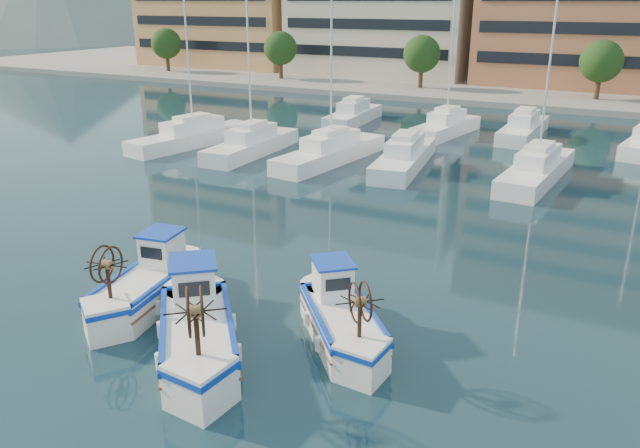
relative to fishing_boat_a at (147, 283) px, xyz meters
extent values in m
plane|color=#1B3D47|center=(4.73, -0.81, -0.78)|extent=(300.00, 300.00, 0.00)
cube|color=gray|center=(4.73, 66.19, -0.48)|extent=(180.00, 40.00, 0.60)
cylinder|color=#3F2B19|center=(-45.27, 52.69, 0.72)|extent=(0.50, 0.50, 3.00)
sphere|color=#224518|center=(-45.27, 52.69, 3.42)|extent=(4.00, 4.00, 4.00)
cylinder|color=#3F2B19|center=(-27.27, 52.69, 0.72)|extent=(0.50, 0.50, 3.00)
sphere|color=#224518|center=(-27.27, 52.69, 3.42)|extent=(4.00, 4.00, 4.00)
cylinder|color=#3F2B19|center=(-9.27, 52.69, 0.72)|extent=(0.50, 0.50, 3.00)
sphere|color=#224518|center=(-9.27, 52.69, 3.42)|extent=(4.00, 4.00, 4.00)
cylinder|color=#3F2B19|center=(8.73, 52.69, 0.72)|extent=(0.50, 0.50, 3.00)
sphere|color=#224518|center=(8.73, 52.69, 3.42)|extent=(4.00, 4.00, 4.00)
cone|color=slate|center=(-135.27, 109.19, -0.78)|extent=(180.00, 180.00, 60.00)
cube|color=white|center=(-14.45, 20.12, -0.28)|extent=(3.89, 10.51, 1.00)
cylinder|color=silver|center=(-14.45, 20.12, 5.22)|extent=(0.12, 0.12, 11.00)
cube|color=white|center=(-9.28, 19.85, -0.28)|extent=(2.62, 9.20, 1.00)
cylinder|color=silver|center=(-9.28, 19.85, 5.22)|extent=(0.12, 0.12, 11.00)
cube|color=white|center=(-3.64, 20.39, -0.28)|extent=(3.27, 10.25, 1.00)
cylinder|color=silver|center=(-3.64, 20.39, 5.22)|extent=(0.12, 0.12, 11.00)
cube|color=white|center=(0.97, 21.30, -0.28)|extent=(3.60, 9.67, 1.00)
cube|color=white|center=(8.67, 22.09, -0.28)|extent=(2.79, 9.92, 1.00)
cylinder|color=silver|center=(8.67, 22.09, 5.22)|extent=(0.12, 0.12, 11.00)
cube|color=white|center=(-8.16, 33.22, -0.28)|extent=(2.85, 8.57, 1.00)
cube|color=white|center=(0.22, 32.04, -0.28)|extent=(3.29, 8.08, 1.00)
cylinder|color=silver|center=(0.22, 32.04, 5.22)|extent=(0.12, 0.12, 11.00)
cube|color=white|center=(5.55, 34.06, -0.28)|extent=(2.21, 9.06, 1.00)
cube|color=white|center=(0.03, -0.14, -0.26)|extent=(2.53, 4.47, 1.05)
cube|color=#0D35AE|center=(0.03, -0.14, 0.14)|extent=(2.61, 4.60, 0.16)
cube|color=blue|center=(0.03, -0.14, 0.08)|extent=(2.07, 3.98, 0.06)
cube|color=white|center=(-0.19, 1.04, 0.82)|extent=(1.32, 1.48, 1.10)
cube|color=#0D35AE|center=(-0.19, 1.04, 1.42)|extent=(1.49, 1.66, 0.08)
cylinder|color=#331E14|center=(0.35, -1.92, 0.85)|extent=(0.12, 0.12, 1.16)
cylinder|color=brown|center=(0.35, -1.92, 1.47)|extent=(0.37, 0.33, 0.28)
torus|color=#331E14|center=(0.20, -1.94, 1.47)|extent=(0.28, 1.17, 1.17)
torus|color=#331E14|center=(0.50, -1.89, 1.47)|extent=(0.28, 1.17, 1.17)
cube|color=white|center=(3.60, -1.84, -0.20)|extent=(4.53, 4.82, 1.16)
cube|color=#0D35AE|center=(3.60, -1.84, 0.24)|extent=(4.67, 4.96, 0.18)
cube|color=blue|center=(3.60, -1.84, 0.17)|extent=(3.90, 4.18, 0.07)
cube|color=white|center=(2.74, -0.84, 0.99)|extent=(1.86, 1.88, 1.22)
cube|color=#0D35AE|center=(2.74, -0.84, 1.65)|extent=(2.09, 2.12, 0.09)
cylinder|color=#331E14|center=(4.90, -3.35, 1.02)|extent=(0.13, 0.13, 1.28)
cylinder|color=brown|center=(4.90, -3.35, 1.70)|extent=(0.47, 0.47, 0.31)
torus|color=#331E14|center=(4.77, -3.46, 1.70)|extent=(0.90, 1.03, 1.29)
torus|color=#331E14|center=(5.02, -3.24, 1.70)|extent=(0.90, 1.03, 1.29)
cube|color=white|center=(6.83, 0.93, -0.28)|extent=(3.97, 4.16, 1.01)
cube|color=#0D35AE|center=(6.83, 0.93, 0.10)|extent=(4.09, 4.28, 0.15)
cube|color=blue|center=(6.83, 0.93, 0.04)|extent=(3.42, 3.60, 0.06)
cube|color=white|center=(6.07, 1.79, 0.75)|extent=(1.62, 1.63, 1.06)
cube|color=#0D35AE|center=(6.07, 1.79, 1.33)|extent=(1.82, 1.84, 0.08)
cylinder|color=#331E14|center=(7.98, -0.36, 0.78)|extent=(0.12, 0.12, 1.11)
cylinder|color=brown|center=(7.98, -0.36, 1.38)|extent=(0.41, 0.40, 0.27)
torus|color=#331E14|center=(7.88, -0.45, 1.38)|extent=(0.80, 0.88, 1.12)
torus|color=#331E14|center=(8.09, -0.26, 1.38)|extent=(0.80, 0.88, 1.12)
camera|label=1|loc=(14.10, -13.95, 8.94)|focal=35.00mm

